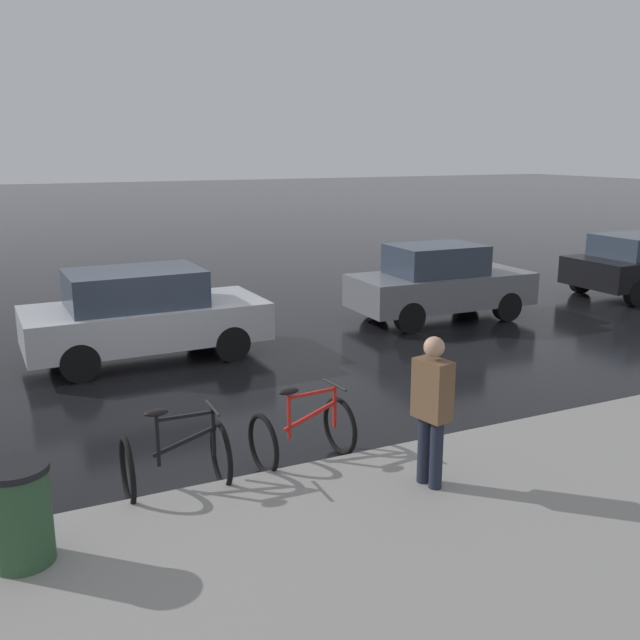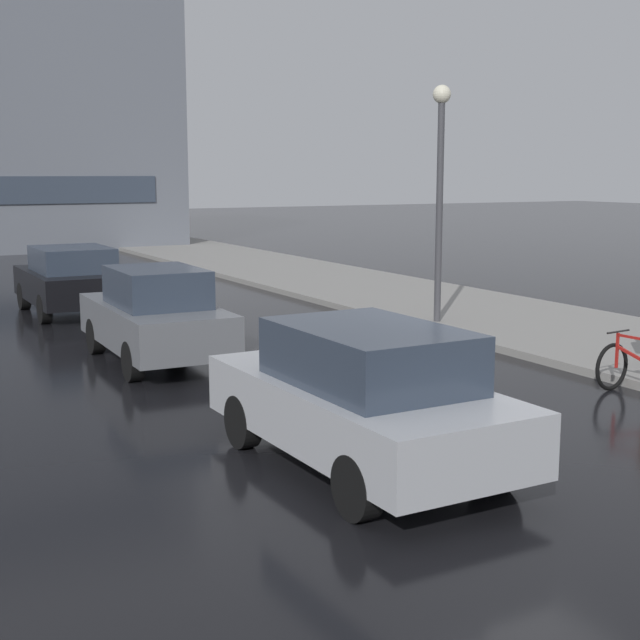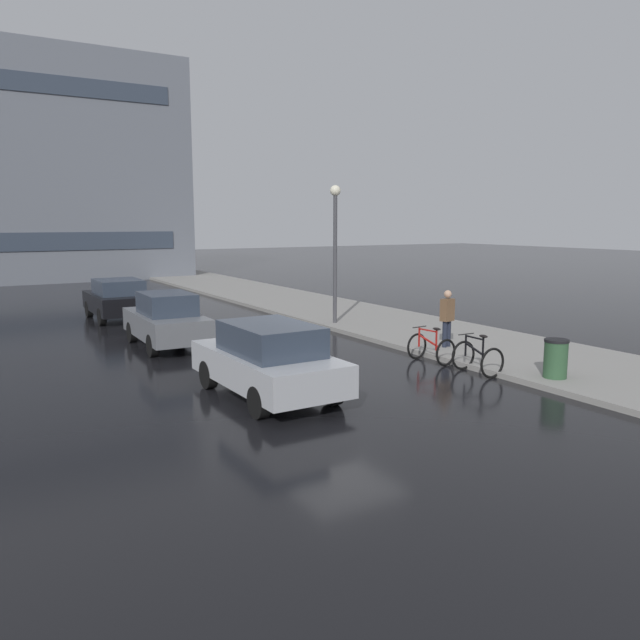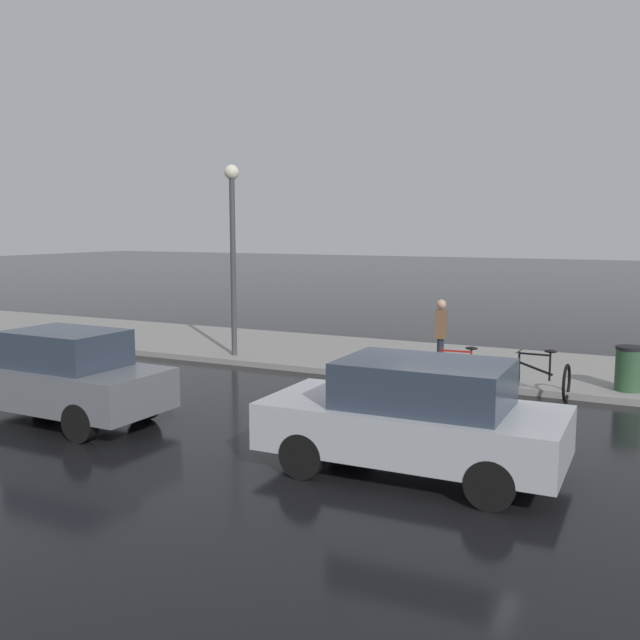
{
  "view_description": "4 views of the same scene",
  "coord_description": "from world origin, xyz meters",
  "px_view_note": "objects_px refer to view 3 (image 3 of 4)",
  "views": [
    {
      "loc": [
        10.53,
        -2.49,
        3.69
      ],
      "look_at": [
        0.25,
        2.42,
        0.92
      ],
      "focal_mm": 40.0,
      "sensor_mm": 36.0,
      "label": 1
    },
    {
      "loc": [
        -6.83,
        -8.14,
        3.24
      ],
      "look_at": [
        -0.63,
        3.28,
        1.09
      ],
      "focal_mm": 50.0,
      "sensor_mm": 36.0,
      "label": 2
    },
    {
      "loc": [
        -7.6,
        -11.8,
        3.75
      ],
      "look_at": [
        0.32,
        1.51,
        1.29
      ],
      "focal_mm": 35.0,
      "sensor_mm": 36.0,
      "label": 3
    },
    {
      "loc": [
        -11.12,
        -3.17,
        3.44
      ],
      "look_at": [
        0.6,
        2.7,
        1.73
      ],
      "focal_mm": 40.0,
      "sensor_mm": 36.0,
      "label": 4
    }
  ],
  "objects_px": {
    "car_grey": "(166,320)",
    "streetlamp": "(335,236)",
    "bicycle_second": "(431,348)",
    "trash_bin": "(555,361)",
    "pedestrian": "(447,317)",
    "car_silver": "(268,360)",
    "car_black": "(118,299)",
    "bicycle_nearest": "(477,358)"
  },
  "relations": [
    {
      "from": "car_grey",
      "to": "streetlamp",
      "type": "xyz_separation_m",
      "value": [
        6.33,
        0.56,
        2.43
      ]
    },
    {
      "from": "bicycle_second",
      "to": "trash_bin",
      "type": "xyz_separation_m",
      "value": [
        1.05,
        -3.16,
        0.13
      ]
    },
    {
      "from": "bicycle_second",
      "to": "pedestrian",
      "type": "distance_m",
      "value": 1.73
    },
    {
      "from": "car_grey",
      "to": "streetlamp",
      "type": "relative_size",
      "value": 0.8
    },
    {
      "from": "streetlamp",
      "to": "pedestrian",
      "type": "bearing_deg",
      "value": -85.17
    },
    {
      "from": "bicycle_second",
      "to": "car_silver",
      "type": "relative_size",
      "value": 0.28
    },
    {
      "from": "streetlamp",
      "to": "trash_bin",
      "type": "xyz_separation_m",
      "value": [
        0.15,
        -9.43,
        -2.72
      ]
    },
    {
      "from": "car_grey",
      "to": "pedestrian",
      "type": "xyz_separation_m",
      "value": [
        6.79,
        -4.83,
        0.2
      ]
    },
    {
      "from": "bicycle_second",
      "to": "car_grey",
      "type": "xyz_separation_m",
      "value": [
        -5.44,
        5.71,
        0.42
      ]
    },
    {
      "from": "pedestrian",
      "to": "trash_bin",
      "type": "bearing_deg",
      "value": -94.27
    },
    {
      "from": "car_black",
      "to": "streetlamp",
      "type": "bearing_deg",
      "value": -41.71
    },
    {
      "from": "bicycle_nearest",
      "to": "pedestrian",
      "type": "bearing_deg",
      "value": 63.86
    },
    {
      "from": "streetlamp",
      "to": "bicycle_second",
      "type": "bearing_deg",
      "value": -98.12
    },
    {
      "from": "car_silver",
      "to": "car_black",
      "type": "xyz_separation_m",
      "value": [
        -0.22,
        12.66,
        -0.02
      ]
    },
    {
      "from": "bicycle_nearest",
      "to": "car_black",
      "type": "bearing_deg",
      "value": 112.46
    },
    {
      "from": "car_grey",
      "to": "trash_bin",
      "type": "xyz_separation_m",
      "value": [
        6.49,
        -8.87,
        -0.29
      ]
    },
    {
      "from": "bicycle_nearest",
      "to": "car_silver",
      "type": "relative_size",
      "value": 0.26
    },
    {
      "from": "car_silver",
      "to": "streetlamp",
      "type": "xyz_separation_m",
      "value": [
        6.1,
        7.03,
        2.42
      ]
    },
    {
      "from": "bicycle_nearest",
      "to": "trash_bin",
      "type": "distance_m",
      "value": 1.83
    },
    {
      "from": "car_black",
      "to": "pedestrian",
      "type": "height_order",
      "value": "pedestrian"
    },
    {
      "from": "car_black",
      "to": "car_silver",
      "type": "bearing_deg",
      "value": -89.01
    },
    {
      "from": "car_black",
      "to": "bicycle_nearest",
      "type": "bearing_deg",
      "value": -67.54
    },
    {
      "from": "pedestrian",
      "to": "car_silver",
      "type": "bearing_deg",
      "value": -165.89
    },
    {
      "from": "car_grey",
      "to": "car_black",
      "type": "xyz_separation_m",
      "value": [
        0.02,
        6.19,
        -0.02
      ]
    },
    {
      "from": "bicycle_second",
      "to": "trash_bin",
      "type": "bearing_deg",
      "value": -71.65
    },
    {
      "from": "bicycle_second",
      "to": "car_silver",
      "type": "bearing_deg",
      "value": -171.69
    },
    {
      "from": "bicycle_second",
      "to": "car_grey",
      "type": "relative_size",
      "value": 0.29
    },
    {
      "from": "bicycle_second",
      "to": "pedestrian",
      "type": "relative_size",
      "value": 0.66
    },
    {
      "from": "car_silver",
      "to": "car_black",
      "type": "bearing_deg",
      "value": 90.99
    },
    {
      "from": "car_black",
      "to": "trash_bin",
      "type": "bearing_deg",
      "value": -66.75
    },
    {
      "from": "bicycle_second",
      "to": "car_black",
      "type": "distance_m",
      "value": 13.08
    },
    {
      "from": "bicycle_second",
      "to": "car_grey",
      "type": "bearing_deg",
      "value": 133.58
    },
    {
      "from": "bicycle_nearest",
      "to": "car_silver",
      "type": "bearing_deg",
      "value": 171.4
    },
    {
      "from": "car_grey",
      "to": "pedestrian",
      "type": "relative_size",
      "value": 2.23
    },
    {
      "from": "car_grey",
      "to": "streetlamp",
      "type": "distance_m",
      "value": 6.81
    },
    {
      "from": "bicycle_second",
      "to": "trash_bin",
      "type": "relative_size",
      "value": 1.12
    },
    {
      "from": "bicycle_second",
      "to": "car_silver",
      "type": "height_order",
      "value": "car_silver"
    },
    {
      "from": "car_grey",
      "to": "pedestrian",
      "type": "height_order",
      "value": "pedestrian"
    },
    {
      "from": "pedestrian",
      "to": "car_black",
      "type": "bearing_deg",
      "value": 121.59
    },
    {
      "from": "bicycle_second",
      "to": "car_black",
      "type": "height_order",
      "value": "car_black"
    },
    {
      "from": "bicycle_second",
      "to": "car_black",
      "type": "bearing_deg",
      "value": 114.5
    },
    {
      "from": "car_black",
      "to": "trash_bin",
      "type": "relative_size",
      "value": 3.62
    }
  ]
}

